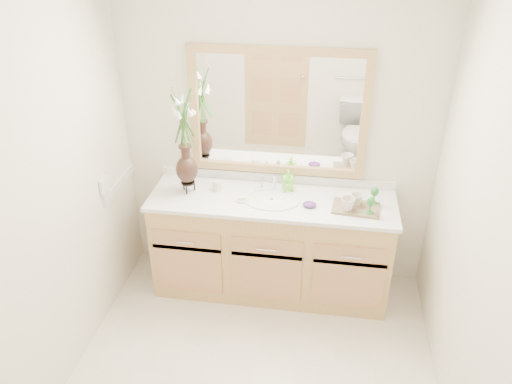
% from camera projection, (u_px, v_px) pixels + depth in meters
% --- Properties ---
extents(wall_back, '(2.40, 0.02, 2.40)m').
position_uv_depth(wall_back, '(277.00, 138.00, 3.78)').
color(wall_back, silver).
rests_on(wall_back, floor).
extents(wall_left, '(0.02, 2.60, 2.40)m').
position_uv_depth(wall_left, '(40.00, 215.00, 2.81)').
color(wall_left, silver).
rests_on(wall_left, floor).
extents(wall_right, '(0.02, 2.60, 2.40)m').
position_uv_depth(wall_right, '(486.00, 253.00, 2.50)').
color(wall_right, silver).
rests_on(wall_right, floor).
extents(vanity, '(1.80, 0.55, 0.80)m').
position_uv_depth(vanity, '(271.00, 246.00, 3.92)').
color(vanity, tan).
rests_on(vanity, floor).
extents(counter, '(1.84, 0.57, 0.03)m').
position_uv_depth(counter, '(272.00, 200.00, 3.72)').
color(counter, white).
rests_on(counter, vanity).
extents(sink, '(0.38, 0.34, 0.23)m').
position_uv_depth(sink, '(272.00, 206.00, 3.72)').
color(sink, white).
rests_on(sink, counter).
extents(mirror, '(1.32, 0.04, 0.97)m').
position_uv_depth(mirror, '(278.00, 113.00, 3.66)').
color(mirror, white).
rests_on(mirror, wall_back).
extents(switch_plate, '(0.02, 0.12, 0.12)m').
position_uv_depth(switch_plate, '(104.00, 185.00, 3.58)').
color(switch_plate, white).
rests_on(switch_plate, wall_left).
extents(flower_vase, '(0.19, 0.19, 0.79)m').
position_uv_depth(flower_vase, '(184.00, 126.00, 3.55)').
color(flower_vase, black).
rests_on(flower_vase, counter).
extents(tumbler, '(0.06, 0.06, 0.08)m').
position_uv_depth(tumbler, '(217.00, 185.00, 3.81)').
color(tumbler, beige).
rests_on(tumbler, counter).
extents(soap_dish, '(0.10, 0.10, 0.03)m').
position_uv_depth(soap_dish, '(242.00, 199.00, 3.68)').
color(soap_dish, beige).
rests_on(soap_dish, counter).
extents(soap_bottle, '(0.08, 0.09, 0.15)m').
position_uv_depth(soap_bottle, '(288.00, 181.00, 3.79)').
color(soap_bottle, '#75E235').
rests_on(soap_bottle, counter).
extents(purple_dish, '(0.12, 0.11, 0.04)m').
position_uv_depth(purple_dish, '(310.00, 204.00, 3.60)').
color(purple_dish, '#4E236B').
rests_on(purple_dish, counter).
extents(tray, '(0.35, 0.25, 0.02)m').
position_uv_depth(tray, '(356.00, 208.00, 3.58)').
color(tray, brown).
rests_on(tray, counter).
extents(mug_left, '(0.10, 0.10, 0.10)m').
position_uv_depth(mug_left, '(348.00, 203.00, 3.52)').
color(mug_left, beige).
rests_on(mug_left, tray).
extents(mug_right, '(0.10, 0.10, 0.09)m').
position_uv_depth(mug_right, '(357.00, 199.00, 3.58)').
color(mug_right, beige).
rests_on(mug_right, tray).
extents(goblet_front, '(0.06, 0.06, 0.13)m').
position_uv_depth(goblet_front, '(371.00, 202.00, 3.46)').
color(goblet_front, '#26742D').
rests_on(goblet_front, tray).
extents(goblet_back, '(0.06, 0.06, 0.13)m').
position_uv_depth(goblet_back, '(375.00, 192.00, 3.58)').
color(goblet_back, '#26742D').
rests_on(goblet_back, tray).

